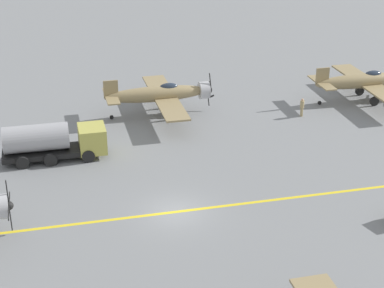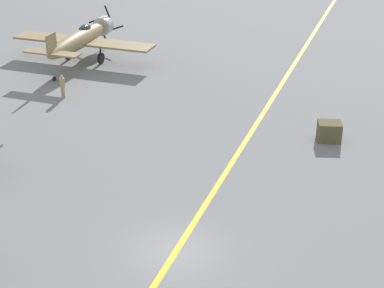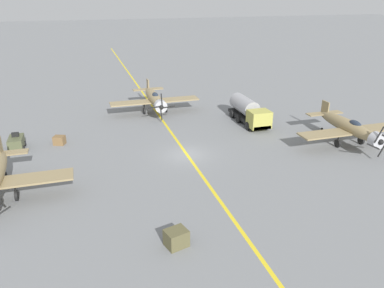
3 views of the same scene
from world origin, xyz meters
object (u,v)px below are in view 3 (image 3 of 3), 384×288
object	(u,v)px
airplane_near_center	(154,98)
supply_crate_mid_lane	(176,238)
fuel_tanker	(249,111)
tow_tractor	(16,142)
supply_crate_by_tanker	(59,140)
airplane_mid_left	(350,127)

from	to	relation	value
airplane_near_center	supply_crate_mid_lane	bearing A→B (deg)	94.91
fuel_tanker	tow_tractor	distance (m)	27.06
supply_crate_mid_lane	supply_crate_by_tanker	bearing A→B (deg)	-69.36
airplane_mid_left	supply_crate_mid_lane	world-z (taller)	airplane_mid_left
tow_tractor	supply_crate_by_tanker	distance (m)	4.28
supply_crate_by_tanker	airplane_near_center	bearing A→B (deg)	-145.58
fuel_tanker	supply_crate_mid_lane	xyz separation A→B (m)	(14.99, 21.38, -0.93)
fuel_tanker	supply_crate_by_tanker	world-z (taller)	fuel_tanker
supply_crate_by_tanker	supply_crate_mid_lane	xyz separation A→B (m)	(-7.78, 20.67, 0.11)
airplane_near_center	supply_crate_by_tanker	xyz separation A→B (m)	(12.28, 8.41, -1.54)
airplane_mid_left	fuel_tanker	size ratio (longest dim) A/B	1.50
airplane_near_center	supply_crate_by_tanker	size ratio (longest dim) A/B	10.52
airplane_near_center	tow_tractor	size ratio (longest dim) A/B	4.62
supply_crate_mid_lane	airplane_near_center	bearing A→B (deg)	-98.78
supply_crate_by_tanker	supply_crate_mid_lane	world-z (taller)	supply_crate_mid_lane
fuel_tanker	tow_tractor	bearing A→B (deg)	1.84
tow_tractor	supply_crate_mid_lane	size ratio (longest dim) A/B	1.85
airplane_mid_left	supply_crate_by_tanker	size ratio (longest dim) A/B	10.52
fuel_tanker	airplane_mid_left	bearing A→B (deg)	126.29
supply_crate_by_tanker	airplane_mid_left	bearing A→B (deg)	163.08
supply_crate_by_tanker	supply_crate_mid_lane	bearing A→B (deg)	110.64
fuel_tanker	supply_crate_mid_lane	bearing A→B (deg)	54.96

